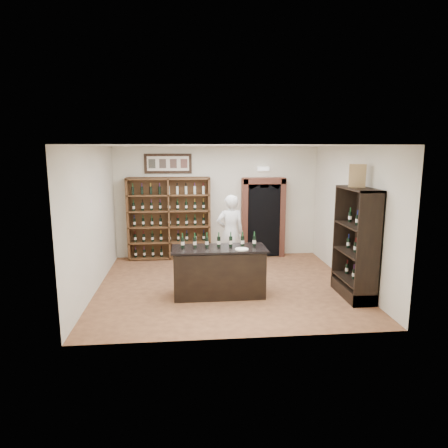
{
  "coord_description": "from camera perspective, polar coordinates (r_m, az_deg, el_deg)",
  "views": [
    {
      "loc": [
        -0.83,
        -8.29,
        2.94
      ],
      "look_at": [
        -0.02,
        0.3,
        1.31
      ],
      "focal_mm": 32.0,
      "sensor_mm": 36.0,
      "label": 1
    }
  ],
  "objects": [
    {
      "name": "wall_left",
      "position": [
        8.63,
        -18.19,
        0.58
      ],
      "size": [
        0.04,
        5.0,
        3.0
      ],
      "primitive_type": "cube",
      "color": "silver",
      "rests_on": "ground"
    },
    {
      "name": "emergency_light",
      "position": [
        10.92,
        5.63,
        7.84
      ],
      "size": [
        0.3,
        0.1,
        0.1
      ],
      "primitive_type": "cube",
      "color": "white",
      "rests_on": "wall_back"
    },
    {
      "name": "counter_bottle_1",
      "position": [
        7.97,
        -4.2,
        -2.61
      ],
      "size": [
        0.07,
        0.07,
        0.3
      ],
      "color": "black",
      "rests_on": "tasting_counter"
    },
    {
      "name": "wall_right",
      "position": [
        9.14,
        17.72,
        1.15
      ],
      "size": [
        0.04,
        5.0,
        3.0
      ],
      "primitive_type": "cube",
      "color": "silver",
      "rests_on": "ground"
    },
    {
      "name": "tasting_counter",
      "position": [
        8.09,
        -0.7,
        -6.87
      ],
      "size": [
        1.88,
        0.78,
        1.0
      ],
      "color": "black",
      "rests_on": "ground"
    },
    {
      "name": "counter_bottle_2",
      "position": [
        7.98,
        -2.47,
        -2.57
      ],
      "size": [
        0.07,
        0.07,
        0.3
      ],
      "color": "black",
      "rests_on": "tasting_counter"
    },
    {
      "name": "arched_doorway",
      "position": [
        10.97,
        5.6,
        1.22
      ],
      "size": [
        1.17,
        0.35,
        2.17
      ],
      "color": "black",
      "rests_on": "ground"
    },
    {
      "name": "shopkeeper",
      "position": [
        9.7,
        0.89,
        -1.25
      ],
      "size": [
        0.73,
        0.53,
        1.86
      ],
      "primitive_type": "imported",
      "rotation": [
        0.0,
        0.0,
        3.27
      ],
      "color": "white",
      "rests_on": "ground"
    },
    {
      "name": "side_cabinet",
      "position": [
        8.4,
        18.39,
        -4.92
      ],
      "size": [
        0.48,
        1.2,
        2.2
      ],
      "color": "black",
      "rests_on": "ground"
    },
    {
      "name": "floor",
      "position": [
        8.84,
        0.29,
        -8.71
      ],
      "size": [
        5.5,
        5.5,
        0.0
      ],
      "primitive_type": "plane",
      "color": "#97613C",
      "rests_on": "ground"
    },
    {
      "name": "plate",
      "position": [
        7.8,
        2.55,
        -3.62
      ],
      "size": [
        0.26,
        0.26,
        0.02
      ],
      "primitive_type": "cylinder",
      "color": "silver",
      "rests_on": "tasting_counter"
    },
    {
      "name": "counter_bottle_5",
      "position": [
        8.04,
        2.66,
        -2.46
      ],
      "size": [
        0.07,
        0.07,
        0.3
      ],
      "color": "black",
      "rests_on": "tasting_counter"
    },
    {
      "name": "counter_bottle_4",
      "position": [
        8.01,
        0.96,
        -2.5
      ],
      "size": [
        0.07,
        0.07,
        0.3
      ],
      "color": "black",
      "rests_on": "tasting_counter"
    },
    {
      "name": "wine_crate",
      "position": [
        8.21,
        18.5,
        6.56
      ],
      "size": [
        0.34,
        0.23,
        0.45
      ],
      "primitive_type": "cube",
      "rotation": [
        0.0,
        0.0,
        -0.36
      ],
      "color": "tan",
      "rests_on": "side_cabinet"
    },
    {
      "name": "counter_bottle_6",
      "position": [
        8.08,
        4.35,
        -2.42
      ],
      "size": [
        0.07,
        0.07,
        0.3
      ],
      "color": "black",
      "rests_on": "tasting_counter"
    },
    {
      "name": "wine_shelf",
      "position": [
        10.79,
        -7.83,
        0.81
      ],
      "size": [
        2.2,
        0.38,
        2.2
      ],
      "color": "#4F321B",
      "rests_on": "ground"
    },
    {
      "name": "ceiling",
      "position": [
        8.33,
        0.31,
        11.13
      ],
      "size": [
        5.5,
        5.5,
        0.0
      ],
      "primitive_type": "plane",
      "rotation": [
        3.14,
        0.0,
        0.0
      ],
      "color": "white",
      "rests_on": "wall_back"
    },
    {
      "name": "counter_bottle_3",
      "position": [
        7.99,
        -0.75,
        -2.54
      ],
      "size": [
        0.07,
        0.07,
        0.3
      ],
      "color": "black",
      "rests_on": "tasting_counter"
    },
    {
      "name": "counter_bottle_0",
      "position": [
        7.97,
        -5.92,
        -2.64
      ],
      "size": [
        0.07,
        0.07,
        0.3
      ],
      "color": "black",
      "rests_on": "tasting_counter"
    },
    {
      "name": "wall_back",
      "position": [
        10.92,
        -1.0,
        3.15
      ],
      "size": [
        5.5,
        0.04,
        3.0
      ],
      "primitive_type": "cube",
      "color": "silver",
      "rests_on": "ground"
    },
    {
      "name": "framed_picture",
      "position": [
        10.78,
        -8.0,
        8.55
      ],
      "size": [
        1.25,
        0.04,
        0.52
      ],
      "primitive_type": "cube",
      "color": "black",
      "rests_on": "wall_back"
    }
  ]
}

